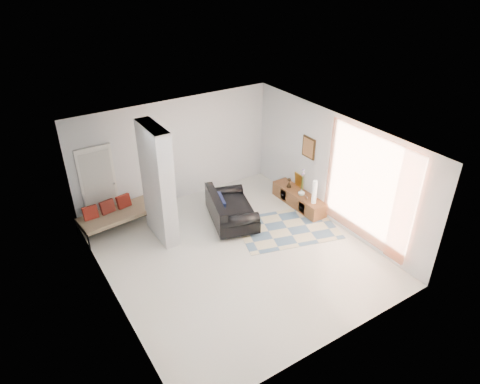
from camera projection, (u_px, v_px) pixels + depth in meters
floor at (237, 254)px, 9.70m from camera, size 6.00×6.00×0.00m
ceiling at (236, 140)px, 8.30m from camera, size 6.00×6.00×0.00m
wall_back at (176, 151)px, 11.19m from camera, size 6.00×0.00×6.00m
wall_front at (336, 284)px, 6.80m from camera, size 6.00×0.00×6.00m
wall_left at (108, 244)px, 7.72m from camera, size 0.00×6.00×6.00m
wall_right at (333, 170)px, 10.28m from camera, size 0.00×6.00×6.00m
partition_column at (158, 184)px, 9.66m from camera, size 0.35×1.20×2.80m
hallway_door at (99, 186)px, 10.38m from camera, size 0.85×0.06×2.04m
curtain at (367, 189)px, 9.37m from camera, size 0.00×2.55×2.55m
wall_art at (309, 148)px, 10.80m from camera, size 0.04×0.45×0.55m
media_console at (299, 199)px, 11.43m from camera, size 0.45×1.75×0.80m
loveseat at (229, 210)px, 10.66m from camera, size 1.42×1.90×0.76m
daybed at (116, 214)px, 10.40m from camera, size 1.90×0.96×0.77m
area_rug at (287, 228)px, 10.58m from camera, size 2.72×2.18×0.01m
cylinder_lamp at (315, 192)px, 10.73m from camera, size 0.11×0.11×0.62m
bronze_figurine at (289, 183)px, 11.52m from camera, size 0.14×0.14×0.27m
vase at (302, 192)px, 11.15m from camera, size 0.19×0.19×0.18m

